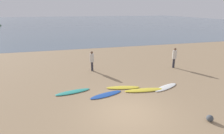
# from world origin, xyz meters

# --- Properties ---
(ground_plane) EXTENTS (120.00, 120.00, 0.20)m
(ground_plane) POSITION_xyz_m (0.00, 10.00, -0.10)
(ground_plane) COLOR #997C5B
(ground_plane) RESTS_ON ground
(ocean_water) EXTENTS (140.00, 100.00, 0.01)m
(ocean_water) POSITION_xyz_m (0.00, 65.25, 0.00)
(ocean_water) COLOR slate
(ocean_water) RESTS_ON ground
(surfboard_0) EXTENTS (2.17, 0.90, 0.08)m
(surfboard_0) POSITION_xyz_m (-2.47, 2.94, 0.04)
(surfboard_0) COLOR teal
(surfboard_0) RESTS_ON ground
(surfboard_1) EXTENTS (2.12, 1.10, 0.06)m
(surfboard_1) POSITION_xyz_m (-0.60, 2.06, 0.03)
(surfboard_1) COLOR #1E479E
(surfboard_1) RESTS_ON ground
(surfboard_2) EXTENTS (2.19, 0.92, 0.08)m
(surfboard_2) POSITION_xyz_m (0.67, 2.76, 0.04)
(surfboard_2) COLOR yellow
(surfboard_2) RESTS_ON ground
(surfboard_3) EXTENTS (2.57, 0.77, 0.09)m
(surfboard_3) POSITION_xyz_m (1.84, 2.06, 0.05)
(surfboard_3) COLOR yellow
(surfboard_3) RESTS_ON ground
(surfboard_4) EXTENTS (2.10, 1.29, 0.07)m
(surfboard_4) POSITION_xyz_m (3.36, 2.11, 0.03)
(surfboard_4) COLOR white
(surfboard_4) RESTS_ON ground
(person_0) EXTENTS (0.35, 0.35, 1.72)m
(person_0) POSITION_xyz_m (6.19, 5.69, 1.02)
(person_0) COLOR #2D2D38
(person_0) RESTS_ON ground
(person_1) EXTENTS (0.33, 0.33, 1.63)m
(person_1) POSITION_xyz_m (-0.70, 6.65, 0.96)
(person_1) COLOR #2D2D38
(person_1) RESTS_ON ground
(beach_rock_near) EXTENTS (0.31, 0.31, 0.31)m
(beach_rock_near) POSITION_xyz_m (3.34, -1.65, 0.15)
(beach_rock_near) COLOR #474C51
(beach_rock_near) RESTS_ON ground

